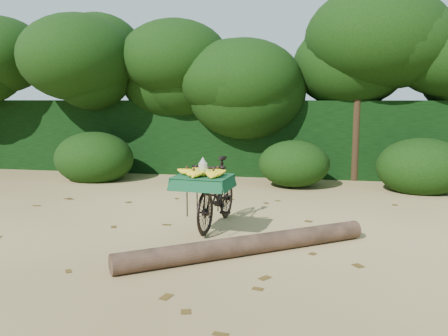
# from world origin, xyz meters

# --- Properties ---
(ground) EXTENTS (80.00, 80.00, 0.00)m
(ground) POSITION_xyz_m (0.00, 0.00, 0.00)
(ground) COLOR tan
(ground) RESTS_ON ground
(vendor_bicycle) EXTENTS (0.77, 1.78, 1.01)m
(vendor_bicycle) POSITION_xyz_m (0.58, 0.96, 0.52)
(vendor_bicycle) COLOR black
(vendor_bicycle) RESTS_ON ground
(fallen_log) EXTENTS (2.75, 2.12, 0.23)m
(fallen_log) POSITION_xyz_m (1.21, -0.16, 0.12)
(fallen_log) COLOR brown
(fallen_log) RESTS_ON ground
(hedge_backdrop) EXTENTS (26.00, 1.80, 1.80)m
(hedge_backdrop) POSITION_xyz_m (0.00, 6.30, 0.90)
(hedge_backdrop) COLOR black
(hedge_backdrop) RESTS_ON ground
(tree_row) EXTENTS (14.50, 2.00, 4.00)m
(tree_row) POSITION_xyz_m (-0.65, 5.50, 2.00)
(tree_row) COLOR black
(tree_row) RESTS_ON ground
(bush_clumps) EXTENTS (8.80, 1.70, 0.90)m
(bush_clumps) POSITION_xyz_m (0.50, 4.30, 0.45)
(bush_clumps) COLOR black
(bush_clumps) RESTS_ON ground
(leaf_litter) EXTENTS (7.00, 7.30, 0.01)m
(leaf_litter) POSITION_xyz_m (0.00, 0.65, 0.01)
(leaf_litter) COLOR #4B3614
(leaf_litter) RESTS_ON ground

